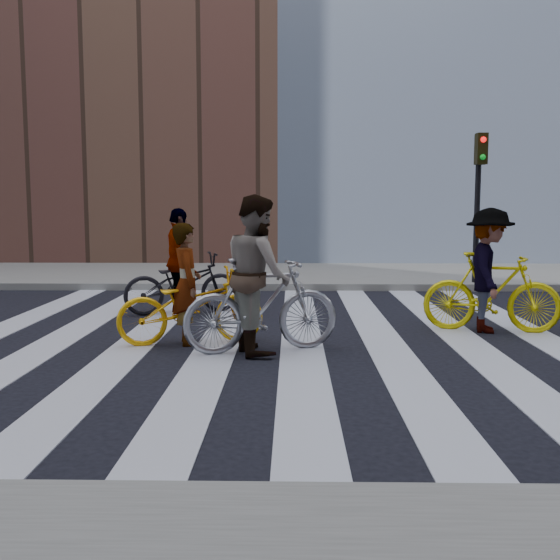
{
  "coord_description": "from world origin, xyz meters",
  "views": [
    {
      "loc": [
        0.42,
        -8.84,
        1.84
      ],
      "look_at": [
        0.25,
        0.3,
        0.78
      ],
      "focal_mm": 42.0,
      "sensor_mm": 36.0,
      "label": 1
    }
  ],
  "objects_px": {
    "rider_mid": "(258,274)",
    "bike_dark_rear": "(182,283)",
    "bike_silver_mid": "(262,305)",
    "bike_yellow_right": "(492,292)",
    "rider_right": "(489,270)",
    "traffic_signal": "(479,184)",
    "bike_yellow_left": "(191,306)",
    "rider_left": "(187,284)",
    "rider_rear": "(179,261)"
  },
  "relations": [
    {
      "from": "traffic_signal",
      "to": "bike_silver_mid",
      "type": "height_order",
      "value": "traffic_signal"
    },
    {
      "from": "rider_mid",
      "to": "rider_right",
      "type": "xyz_separation_m",
      "value": [
        3.26,
        1.38,
        -0.08
      ]
    },
    {
      "from": "bike_dark_rear",
      "to": "rider_rear",
      "type": "relative_size",
      "value": 1.1
    },
    {
      "from": "bike_yellow_left",
      "to": "bike_yellow_right",
      "type": "xyz_separation_m",
      "value": [
        4.21,
        0.91,
        0.07
      ]
    },
    {
      "from": "bike_dark_rear",
      "to": "rider_right",
      "type": "relative_size",
      "value": 1.09
    },
    {
      "from": "rider_right",
      "to": "rider_rear",
      "type": "distance_m",
      "value": 4.97
    },
    {
      "from": "bike_silver_mid",
      "to": "bike_yellow_right",
      "type": "xyz_separation_m",
      "value": [
        3.26,
        1.38,
        -0.02
      ]
    },
    {
      "from": "rider_mid",
      "to": "bike_dark_rear",
      "type": "bearing_deg",
      "value": 8.22
    },
    {
      "from": "rider_right",
      "to": "bike_dark_rear",
      "type": "bearing_deg",
      "value": 85.15
    },
    {
      "from": "bike_dark_rear",
      "to": "bike_yellow_left",
      "type": "bearing_deg",
      "value": 172.68
    },
    {
      "from": "bike_yellow_right",
      "to": "rider_right",
      "type": "xyz_separation_m",
      "value": [
        -0.05,
        0.0,
        0.32
      ]
    },
    {
      "from": "bike_silver_mid",
      "to": "bike_dark_rear",
      "type": "distance_m",
      "value": 3.24
    },
    {
      "from": "bike_yellow_left",
      "to": "rider_rear",
      "type": "distance_m",
      "value": 2.51
    },
    {
      "from": "bike_yellow_left",
      "to": "bike_silver_mid",
      "type": "distance_m",
      "value": 1.07
    },
    {
      "from": "traffic_signal",
      "to": "rider_right",
      "type": "bearing_deg",
      "value": -103.61
    },
    {
      "from": "bike_silver_mid",
      "to": "rider_right",
      "type": "xyz_separation_m",
      "value": [
        3.21,
        1.38,
        0.3
      ]
    },
    {
      "from": "bike_silver_mid",
      "to": "bike_yellow_right",
      "type": "bearing_deg",
      "value": -85.15
    },
    {
      "from": "rider_mid",
      "to": "bike_yellow_left",
      "type": "bearing_deg",
      "value": 44.64
    },
    {
      "from": "bike_yellow_left",
      "to": "rider_mid",
      "type": "xyz_separation_m",
      "value": [
        0.91,
        -0.47,
        0.47
      ]
    },
    {
      "from": "bike_silver_mid",
      "to": "rider_rear",
      "type": "distance_m",
      "value": 3.28
    },
    {
      "from": "bike_silver_mid",
      "to": "rider_left",
      "type": "relative_size",
      "value": 1.24
    },
    {
      "from": "bike_yellow_right",
      "to": "rider_right",
      "type": "relative_size",
      "value": 1.07
    },
    {
      "from": "rider_right",
      "to": "bike_silver_mid",
      "type": "bearing_deg",
      "value": 126.27
    },
    {
      "from": "bike_yellow_right",
      "to": "rider_mid",
      "type": "bearing_deg",
      "value": 125.64
    },
    {
      "from": "bike_yellow_left",
      "to": "rider_right",
      "type": "xyz_separation_m",
      "value": [
        4.16,
        0.91,
        0.39
      ]
    },
    {
      "from": "bike_silver_mid",
      "to": "traffic_signal",
      "type": "bearing_deg",
      "value": -53.48
    },
    {
      "from": "bike_yellow_left",
      "to": "rider_rear",
      "type": "relative_size",
      "value": 1.08
    },
    {
      "from": "rider_left",
      "to": "rider_rear",
      "type": "xyz_separation_m",
      "value": [
        -0.52,
        2.42,
        0.09
      ]
    },
    {
      "from": "traffic_signal",
      "to": "bike_dark_rear",
      "type": "height_order",
      "value": "traffic_signal"
    },
    {
      "from": "bike_yellow_left",
      "to": "bike_yellow_right",
      "type": "distance_m",
      "value": 4.31
    },
    {
      "from": "rider_mid",
      "to": "rider_rear",
      "type": "bearing_deg",
      "value": 9.01
    },
    {
      "from": "traffic_signal",
      "to": "bike_yellow_left",
      "type": "xyz_separation_m",
      "value": [
        -5.31,
        -5.66,
        -1.77
      ]
    },
    {
      "from": "rider_mid",
      "to": "rider_rear",
      "type": "distance_m",
      "value": 3.24
    },
    {
      "from": "bike_yellow_left",
      "to": "rider_rear",
      "type": "height_order",
      "value": "rider_rear"
    },
    {
      "from": "rider_left",
      "to": "bike_yellow_right",
      "type": "bearing_deg",
      "value": -93.44
    },
    {
      "from": "bike_yellow_right",
      "to": "rider_rear",
      "type": "height_order",
      "value": "rider_rear"
    },
    {
      "from": "bike_silver_mid",
      "to": "rider_right",
      "type": "distance_m",
      "value": 3.5
    },
    {
      "from": "bike_yellow_right",
      "to": "rider_left",
      "type": "distance_m",
      "value": 4.36
    },
    {
      "from": "bike_silver_mid",
      "to": "rider_left",
      "type": "xyz_separation_m",
      "value": [
        -1.01,
        0.47,
        0.2
      ]
    },
    {
      "from": "bike_silver_mid",
      "to": "rider_right",
      "type": "relative_size",
      "value": 1.1
    },
    {
      "from": "traffic_signal",
      "to": "rider_mid",
      "type": "bearing_deg",
      "value": -125.7
    },
    {
      "from": "bike_yellow_left",
      "to": "rider_right",
      "type": "bearing_deg",
      "value": -93.16
    },
    {
      "from": "traffic_signal",
      "to": "rider_mid",
      "type": "height_order",
      "value": "traffic_signal"
    },
    {
      "from": "rider_left",
      "to": "rider_right",
      "type": "bearing_deg",
      "value": -93.3
    },
    {
      "from": "bike_dark_rear",
      "to": "rider_left",
      "type": "height_order",
      "value": "rider_left"
    },
    {
      "from": "bike_dark_rear",
      "to": "rider_mid",
      "type": "distance_m",
      "value": 3.25
    },
    {
      "from": "traffic_signal",
      "to": "rider_right",
      "type": "relative_size",
      "value": 1.86
    },
    {
      "from": "bike_yellow_left",
      "to": "rider_right",
      "type": "distance_m",
      "value": 4.28
    },
    {
      "from": "rider_left",
      "to": "rider_right",
      "type": "height_order",
      "value": "rider_right"
    },
    {
      "from": "bike_yellow_left",
      "to": "rider_left",
      "type": "relative_size",
      "value": 1.2
    }
  ]
}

